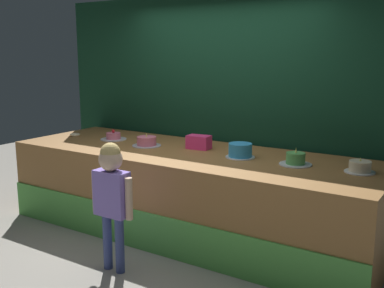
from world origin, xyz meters
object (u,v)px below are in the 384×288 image
(cake_right, at_px, (296,159))
(cake_far_right, at_px, (360,167))
(child_figure, at_px, (112,189))
(cake_far_left, at_px, (113,137))
(cake_center, at_px, (240,151))
(pink_box, at_px, (199,142))
(donut, at_px, (75,135))
(cake_left, at_px, (147,142))

(cake_right, xyz_separation_m, cake_far_right, (0.58, 0.04, -0.00))
(child_figure, relative_size, cake_far_left, 3.76)
(cake_center, bearing_deg, child_figure, -118.40)
(child_figure, relative_size, pink_box, 4.71)
(pink_box, bearing_deg, cake_far_right, -2.91)
(cake_right, bearing_deg, donut, -178.78)
(donut, bearing_deg, child_figure, -34.46)
(pink_box, relative_size, cake_left, 0.77)
(cake_right, height_order, cake_far_right, cake_right)
(pink_box, distance_m, cake_left, 0.61)
(child_figure, relative_size, cake_center, 3.98)
(child_figure, relative_size, cake_right, 3.83)
(pink_box, relative_size, cake_far_right, 0.94)
(cake_far_left, bearing_deg, pink_box, 5.31)
(cake_left, height_order, cake_far_right, cake_left)
(cake_center, bearing_deg, pink_box, 166.62)
(cake_left, distance_m, cake_center, 1.16)
(cake_left, distance_m, cake_right, 1.73)
(donut, bearing_deg, cake_right, 1.22)
(cake_center, relative_size, cake_right, 0.96)
(child_figure, bearing_deg, cake_center, 61.60)
(donut, bearing_deg, cake_center, 1.28)
(cake_left, bearing_deg, cake_center, 2.66)
(donut, relative_size, cake_left, 0.38)
(cake_left, xyz_separation_m, cake_center, (1.16, 0.05, 0.02))
(donut, bearing_deg, cake_left, -0.10)
(donut, relative_size, cake_far_right, 0.47)
(pink_box, xyz_separation_m, cake_left, (-0.58, -0.19, -0.02))
(child_figure, xyz_separation_m, donut, (-1.67, 1.14, 0.15))
(cake_right, distance_m, cake_far_right, 0.58)
(cake_left, height_order, cake_right, cake_right)
(cake_center, xyz_separation_m, cake_right, (0.58, 0.01, -0.02))
(child_figure, xyz_separation_m, cake_far_right, (1.80, 1.24, 0.18))
(child_figure, distance_m, cake_center, 1.37)
(cake_far_left, height_order, cake_right, cake_right)
(child_figure, distance_m, cake_far_right, 2.20)
(donut, xyz_separation_m, cake_far_left, (0.58, 0.08, 0.02))
(cake_left, bearing_deg, cake_right, 2.11)
(child_figure, height_order, cake_center, child_figure)
(donut, relative_size, cake_right, 0.41)
(cake_left, relative_size, cake_center, 1.10)
(pink_box, distance_m, cake_far_right, 1.74)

